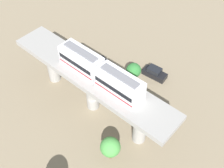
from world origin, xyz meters
TOP-DOWN VIEW (x-y plane):
  - ground_plane at (0.00, 0.00)m, footprint 120.00×120.00m
  - viaduct at (0.00, 0.00)m, footprint 5.20×28.00m
  - train at (0.00, -1.77)m, footprint 2.64×13.55m
  - parked_car_black at (11.86, -3.37)m, footprint 2.13×4.33m
  - parked_car_white at (7.46, 4.65)m, footprint 2.59×4.47m
  - tree_near_viaduct at (7.63, -1.90)m, footprint 2.45×2.45m
  - tree_mid_lot at (-4.94, -8.02)m, footprint 2.74×2.74m

SIDE VIEW (x-z plane):
  - ground_plane at x=0.00m, z-range 0.00..0.00m
  - parked_car_black at x=11.86m, z-range -0.14..1.62m
  - parked_car_white at x=7.46m, z-range -0.14..1.62m
  - tree_mid_lot at x=-4.94m, z-range 0.67..4.80m
  - tree_near_viaduct at x=7.63m, z-range 1.10..5.87m
  - viaduct at x=0.00m, z-range 1.88..9.19m
  - train at x=0.00m, z-range 7.23..10.47m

